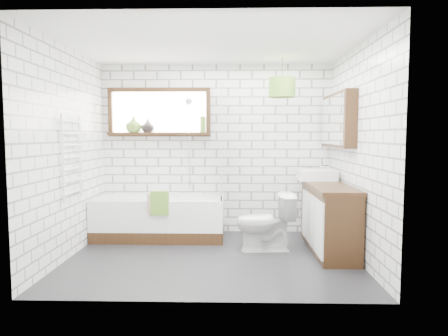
{
  "coord_description": "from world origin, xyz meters",
  "views": [
    {
      "loc": [
        0.27,
        -4.68,
        1.46
      ],
      "look_at": [
        0.14,
        0.25,
        1.05
      ],
      "focal_mm": 32.0,
      "sensor_mm": 36.0,
      "label": 1
    }
  ],
  "objects_px": {
    "bathtub": "(160,217)",
    "vanity": "(329,218)",
    "toilet": "(265,222)",
    "pendant": "(282,87)",
    "basin": "(317,175)"
  },
  "relations": [
    {
      "from": "bathtub",
      "to": "vanity",
      "type": "bearing_deg",
      "value": -14.46
    },
    {
      "from": "toilet",
      "to": "pendant",
      "type": "xyz_separation_m",
      "value": [
        0.25,
        0.47,
        1.74
      ]
    },
    {
      "from": "vanity",
      "to": "toilet",
      "type": "relative_size",
      "value": 2.02
    },
    {
      "from": "vanity",
      "to": "basin",
      "type": "bearing_deg",
      "value": 96.84
    },
    {
      "from": "toilet",
      "to": "bathtub",
      "type": "bearing_deg",
      "value": -118.22
    },
    {
      "from": "bathtub",
      "to": "basin",
      "type": "height_order",
      "value": "basin"
    },
    {
      "from": "basin",
      "to": "pendant",
      "type": "xyz_separation_m",
      "value": [
        -0.5,
        -0.05,
        1.19
      ]
    },
    {
      "from": "vanity",
      "to": "toilet",
      "type": "xyz_separation_m",
      "value": [
        -0.8,
        -0.02,
        -0.06
      ]
    },
    {
      "from": "basin",
      "to": "pendant",
      "type": "relative_size",
      "value": 1.38
    },
    {
      "from": "toilet",
      "to": "pendant",
      "type": "bearing_deg",
      "value": 146.71
    },
    {
      "from": "bathtub",
      "to": "pendant",
      "type": "relative_size",
      "value": 5.06
    },
    {
      "from": "vanity",
      "to": "basin",
      "type": "height_order",
      "value": "basin"
    },
    {
      "from": "basin",
      "to": "toilet",
      "type": "bearing_deg",
      "value": -144.79
    },
    {
      "from": "toilet",
      "to": "vanity",
      "type": "bearing_deg",
      "value": 86.23
    },
    {
      "from": "vanity",
      "to": "toilet",
      "type": "distance_m",
      "value": 0.81
    }
  ]
}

